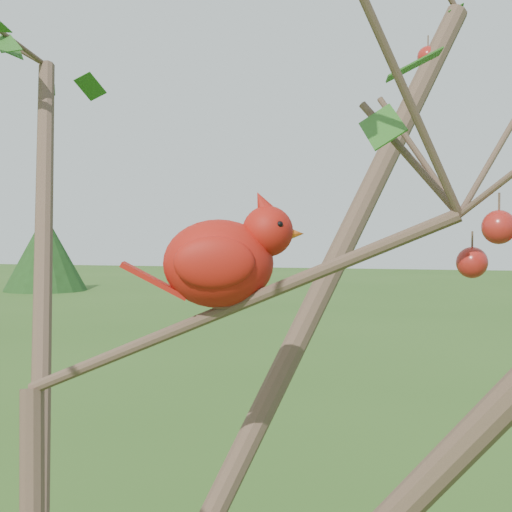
{
  "coord_description": "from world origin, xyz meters",
  "views": [
    {
      "loc": [
        0.54,
        -0.92,
        2.19
      ],
      "look_at": [
        0.29,
        0.09,
        2.15
      ],
      "focal_mm": 55.0,
      "sensor_mm": 36.0,
      "label": 1
    }
  ],
  "objects": [
    {
      "name": "crabapple_tree",
      "position": [
        0.03,
        -0.02,
        2.12
      ],
      "size": [
        2.35,
        2.05,
        2.95
      ],
      "color": "#473426",
      "rests_on": "ground"
    },
    {
      "name": "cardinal",
      "position": [
        0.25,
        0.08,
        2.14
      ],
      "size": [
        0.24,
        0.15,
        0.17
      ],
      "rotation": [
        0.0,
        0.0,
        0.3
      ],
      "color": "#A71C0E",
      "rests_on": "ground"
    },
    {
      "name": "distant_trees",
      "position": [
        -5.46,
        23.63,
        1.42
      ],
      "size": [
        40.56,
        15.61,
        3.1
      ],
      "color": "#473426",
      "rests_on": "ground"
    }
  ]
}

